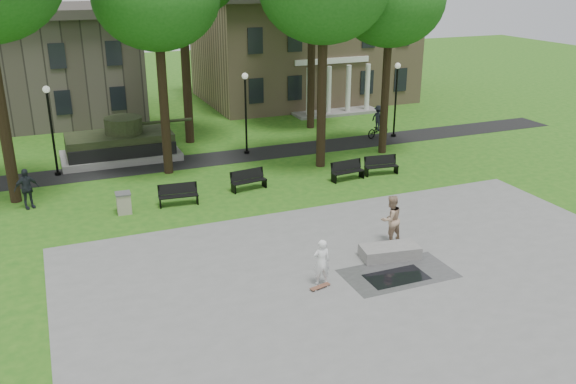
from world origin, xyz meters
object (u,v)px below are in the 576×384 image
(concrete_block, at_px, (390,252))
(trash_bin, at_px, (124,203))
(skateboarder, at_px, (321,262))
(cyclist, at_px, (378,124))
(park_bench_0, at_px, (178,194))
(friend_watching, at_px, (391,219))

(concrete_block, bearing_deg, trash_bin, 136.03)
(skateboarder, xyz_separation_m, cyclist, (11.65, 16.21, -0.01))
(park_bench_0, distance_m, trash_bin, 2.46)
(concrete_block, height_order, cyclist, cyclist)
(friend_watching, bearing_deg, trash_bin, -47.21)
(skateboarder, height_order, park_bench_0, skateboarder)
(skateboarder, height_order, friend_watching, friend_watching)
(park_bench_0, height_order, trash_bin, park_bench_0)
(cyclist, bearing_deg, trash_bin, 93.61)
(trash_bin, bearing_deg, friend_watching, -37.33)
(skateboarder, relative_size, friend_watching, 0.86)
(concrete_block, xyz_separation_m, skateboarder, (-3.28, -0.89, 0.61))
(cyclist, bearing_deg, park_bench_0, 96.62)
(friend_watching, relative_size, park_bench_0, 1.06)
(concrete_block, xyz_separation_m, cyclist, (8.37, 15.32, 0.60))
(friend_watching, height_order, trash_bin, friend_watching)
(cyclist, distance_m, trash_bin, 18.39)
(cyclist, distance_m, park_bench_0, 16.10)
(friend_watching, bearing_deg, concrete_block, 49.01)
(concrete_block, bearing_deg, cyclist, 61.34)
(trash_bin, bearing_deg, skateboarder, -59.87)
(friend_watching, relative_size, cyclist, 0.94)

